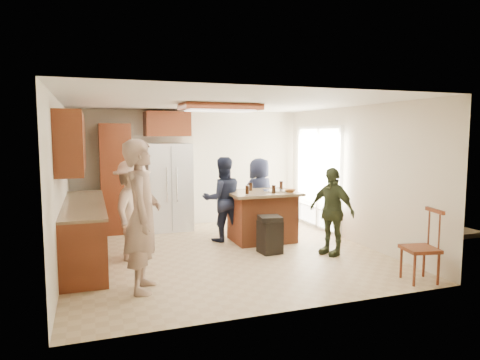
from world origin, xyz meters
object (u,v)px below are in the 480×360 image
object	(u,v)px
person_counter	(133,210)
kitchen_island	(262,216)
refrigerator	(169,187)
person_behind_left	(223,199)
trash_bin	(270,234)
person_side_right	(331,211)
person_behind_right	(259,195)
person_front_left	(142,216)
spindle_chair	(421,249)

from	to	relation	value
person_counter	kitchen_island	distance (m)	2.45
refrigerator	kitchen_island	xyz separation A→B (m)	(1.47, -1.52, -0.43)
person_behind_left	trash_bin	size ratio (longest dim) A/B	2.50
person_side_right	refrigerator	bearing A→B (deg)	-164.48
person_behind_right	person_side_right	size ratio (longest dim) A/B	1.04
person_front_left	refrigerator	xyz separation A→B (m)	(0.93, 3.40, -0.06)
person_front_left	person_counter	xyz separation A→B (m)	(0.01, 1.43, -0.16)
person_side_right	person_counter	world-z (taller)	person_counter
person_behind_left	person_behind_right	xyz separation A→B (m)	(0.92, 0.45, -0.03)
person_behind_left	spindle_chair	world-z (taller)	person_behind_left
person_side_right	trash_bin	world-z (taller)	person_side_right
person_behind_right	person_front_left	bearing A→B (deg)	26.13
person_behind_right	trash_bin	xyz separation A→B (m)	(-0.42, -1.52, -0.44)
person_counter	person_behind_left	bearing A→B (deg)	-46.99
spindle_chair	person_side_right	bearing A→B (deg)	105.93
spindle_chair	person_behind_right	bearing A→B (deg)	105.33
spindle_chair	person_behind_left	bearing A→B (deg)	121.71
refrigerator	person_behind_right	bearing A→B (deg)	-25.87
person_front_left	person_side_right	distance (m)	3.21
person_front_left	person_counter	size ratio (longest dim) A/B	1.20
refrigerator	kitchen_island	world-z (taller)	refrigerator
person_side_right	kitchen_island	distance (m)	1.45
person_counter	refrigerator	xyz separation A→B (m)	(0.92, 1.97, 0.10)
person_front_left	person_behind_right	distance (m)	3.68
refrigerator	spindle_chair	distance (m)	5.09
refrigerator	kitchen_island	distance (m)	2.16
refrigerator	trash_bin	bearing A→B (deg)	-61.39
kitchen_island	trash_bin	bearing A→B (deg)	-103.18
person_side_right	spindle_chair	size ratio (longest dim) A/B	1.46
refrigerator	kitchen_island	bearing A→B (deg)	-45.93
kitchen_island	person_counter	bearing A→B (deg)	-169.52
refrigerator	trash_bin	distance (m)	2.74
person_counter	kitchen_island	size ratio (longest dim) A/B	1.25
person_side_right	person_front_left	bearing A→B (deg)	-101.58
kitchen_island	person_front_left	bearing A→B (deg)	-142.02
person_side_right	kitchen_island	xyz separation A→B (m)	(-0.74, 1.22, -0.25)
person_front_left	trash_bin	distance (m)	2.53
person_behind_left	person_counter	size ratio (longest dim) A/B	0.98
person_counter	spindle_chair	bearing A→B (deg)	-102.34
kitchen_island	trash_bin	xyz separation A→B (m)	(-0.19, -0.83, -0.16)
person_counter	person_side_right	bearing A→B (deg)	-83.05
person_side_right	spindle_chair	bearing A→B (deg)	-7.41
person_counter	refrigerator	bearing A→B (deg)	-4.04
person_side_right	spindle_chair	xyz separation A→B (m)	(0.45, -1.57, -0.27)
person_behind_right	kitchen_island	world-z (taller)	person_behind_right
person_front_left	trash_bin	bearing A→B (deg)	-51.52
person_behind_left	kitchen_island	world-z (taller)	person_behind_left
person_counter	person_behind_right	bearing A→B (deg)	-45.55
person_front_left	person_behind_right	bearing A→B (deg)	-32.58
spindle_chair	kitchen_island	bearing A→B (deg)	113.01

